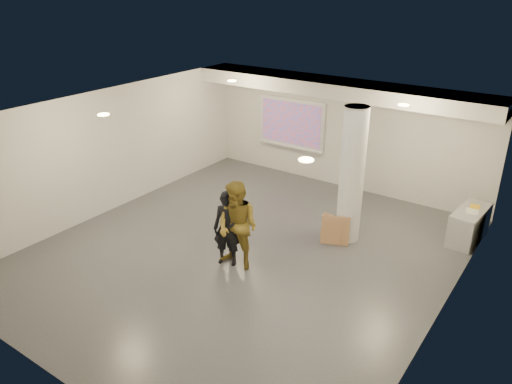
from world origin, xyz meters
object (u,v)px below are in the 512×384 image
Objects in this scene: column at (352,176)px; credenza at (469,225)px; projection_screen at (291,124)px; man at (238,226)px; woman at (227,229)px.

credenza is (2.22, 1.44, -1.13)m from column.
projection_screen is 5.33m from man.
column reaches higher than woman.
man is (1.81, -4.98, -0.62)m from projection_screen.
woman is at bearing -72.67° from projection_screen.
woman is (1.56, -4.99, -0.75)m from projection_screen.
man reaches higher than woman.
projection_screen reaches higher than man.
column is 1.92× the size of woman.
credenza is 5.35m from woman.
projection_screen is 5.28m from woman.
man is (-1.29, -2.33, -0.59)m from column.
woman is at bearing -123.38° from column.
projection_screen reaches higher than woman.
column is 4.08m from projection_screen.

